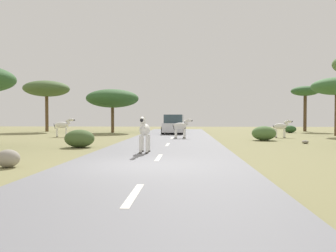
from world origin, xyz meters
name	(u,v)px	position (x,y,z in m)	size (l,w,h in m)	color
ground_plane	(140,167)	(0.00, 0.00, 0.00)	(90.00, 90.00, 0.00)	olive
road	(154,166)	(0.44, 0.00, 0.03)	(6.00, 64.00, 0.05)	slate
lane_markings	(150,170)	(0.44, -1.00, 0.05)	(0.16, 56.00, 0.01)	silver
zebra_0	(144,130)	(-0.31, 3.68, 1.00)	(0.44, 1.69, 1.59)	silver
zebra_1	(181,126)	(1.10, 13.75, 0.91)	(1.46, 0.78, 1.44)	silver
zebra_2	(281,127)	(8.74, 15.69, 0.84)	(1.49, 0.40, 1.40)	silver
zebra_3	(63,125)	(-8.26, 15.56, 0.91)	(1.59, 0.68, 1.53)	silver
car_0	(175,123)	(0.16, 27.82, 0.85)	(2.25, 4.45, 1.74)	#1E479E
car_1	(174,125)	(0.35, 20.23, 0.85)	(2.15, 4.41, 1.74)	silver
tree_0	(113,99)	(-5.93, 23.02, 3.43)	(5.23, 5.23, 4.35)	brown
tree_2	(47,89)	(-13.61, 25.19, 4.61)	(4.85, 4.85, 5.49)	brown
tree_6	(305,92)	(14.49, 27.17, 4.32)	(3.03, 3.03, 4.96)	#4C3823
bush_0	(264,133)	(6.66, 12.37, 0.48)	(1.60, 1.44, 0.96)	#4C7038
bush_1	(80,139)	(-4.02, 6.56, 0.46)	(1.52, 1.37, 0.91)	#425B2D
bush_2	(290,129)	(11.85, 23.75, 0.36)	(1.21, 1.09, 0.73)	#2D5628
rock_0	(305,142)	(8.47, 9.74, 0.10)	(0.38, 0.42, 0.20)	gray
rock_2	(8,158)	(-4.05, -0.34, 0.28)	(0.70, 0.68, 0.55)	gray
rock_3	(80,136)	(-6.19, 13.40, 0.18)	(0.61, 0.59, 0.36)	#A89E8C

